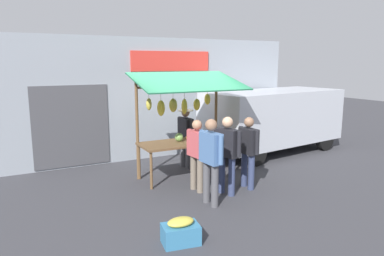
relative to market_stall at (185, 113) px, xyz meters
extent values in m
plane|color=#38383D|center=(0.01, 0.05, -1.54)|extent=(40.00, 40.00, 0.00)
cube|color=#8C939E|center=(0.01, -2.15, 0.16)|extent=(9.00, 0.25, 3.40)
cube|color=red|center=(-0.56, -2.01, 1.21)|extent=(2.40, 0.06, 0.56)
cube|color=#47474C|center=(2.27, -2.02, -0.44)|extent=(1.90, 0.04, 2.10)
cube|color=brown|center=(0.01, 0.05, -0.69)|extent=(2.20, 0.90, 0.05)
cylinder|color=brown|center=(1.05, 0.44, -1.13)|extent=(0.06, 0.06, 0.83)
cylinder|color=brown|center=(-1.03, 0.44, -1.13)|extent=(0.06, 0.06, 0.83)
cylinder|color=brown|center=(1.05, -0.34, -1.13)|extent=(0.06, 0.06, 0.83)
cylinder|color=brown|center=(-1.03, -0.34, -1.13)|extent=(0.06, 0.06, 0.83)
cylinder|color=brown|center=(1.07, -0.35, -0.37)|extent=(0.07, 0.07, 2.35)
cylinder|color=brown|center=(-1.05, -0.35, -0.37)|extent=(0.07, 0.07, 2.35)
cylinder|color=brown|center=(0.01, -0.35, 0.61)|extent=(2.12, 0.06, 0.06)
cube|color=#23724C|center=(0.01, 0.20, 0.76)|extent=(2.50, 1.46, 0.39)
cylinder|color=brown|center=(-0.79, -0.34, 0.51)|extent=(0.01, 0.01, 0.21)
ellipsoid|color=yellow|center=(-0.79, -0.34, 0.27)|extent=(0.18, 0.21, 0.27)
cylinder|color=brown|center=(-0.48, -0.32, 0.45)|extent=(0.01, 0.01, 0.31)
ellipsoid|color=yellow|center=(-0.48, -0.32, 0.15)|extent=(0.20, 0.17, 0.29)
cylinder|color=brown|center=(-0.15, -0.36, 0.46)|extent=(0.01, 0.01, 0.30)
ellipsoid|color=yellow|center=(-0.15, -0.36, 0.12)|extent=(0.22, 0.23, 0.38)
cylinder|color=brown|center=(0.16, -0.34, 0.47)|extent=(0.01, 0.01, 0.28)
ellipsoid|color=gold|center=(0.16, -0.34, 0.17)|extent=(0.20, 0.16, 0.33)
cylinder|color=brown|center=(0.49, -0.30, 0.46)|extent=(0.01, 0.01, 0.30)
ellipsoid|color=yellow|center=(0.49, -0.30, 0.12)|extent=(0.24, 0.23, 0.37)
cylinder|color=brown|center=(0.79, -0.30, 0.49)|extent=(0.01, 0.01, 0.24)
ellipsoid|color=gold|center=(0.79, -0.30, 0.23)|extent=(0.19, 0.20, 0.28)
ellipsoid|color=gold|center=(-0.13, -0.11, -0.61)|extent=(0.17, 0.21, 0.10)
ellipsoid|color=orange|center=(-0.59, 0.20, -0.59)|extent=(0.26, 0.23, 0.14)
sphere|color=#729E4C|center=(0.15, -0.03, -0.56)|extent=(0.20, 0.20, 0.20)
cylinder|color=#4C4C51|center=(-0.35, -0.83, -1.16)|extent=(0.14, 0.14, 0.77)
cylinder|color=#4C4C51|center=(-0.36, -0.58, -1.16)|extent=(0.14, 0.14, 0.77)
cube|color=black|center=(-0.36, -0.70, -0.50)|extent=(0.25, 0.48, 0.54)
cylinder|color=black|center=(-0.34, -1.00, -0.48)|extent=(0.09, 0.09, 0.50)
cylinder|color=black|center=(-0.37, -0.41, -0.48)|extent=(0.09, 0.09, 0.50)
sphere|color=#8C664C|center=(-0.36, -0.70, -0.10)|extent=(0.21, 0.21, 0.21)
cylinder|color=beige|center=(-0.36, -0.70, -0.03)|extent=(0.40, 0.40, 0.02)
cylinder|color=navy|center=(-0.28, 1.56, -1.14)|extent=(0.14, 0.14, 0.81)
cylinder|color=navy|center=(-0.20, 1.31, -1.14)|extent=(0.14, 0.14, 0.81)
cube|color=black|center=(-0.24, 1.43, -0.44)|extent=(0.35, 0.53, 0.57)
cylinder|color=black|center=(-0.33, 1.73, -0.42)|extent=(0.09, 0.09, 0.53)
cylinder|color=black|center=(-0.15, 1.14, -0.42)|extent=(0.09, 0.09, 0.53)
sphere|color=tan|center=(-0.24, 1.43, -0.02)|extent=(0.22, 0.22, 0.22)
cylinder|color=navy|center=(-0.85, 1.46, -1.15)|extent=(0.14, 0.14, 0.78)
cylinder|color=navy|center=(-0.85, 1.20, -1.15)|extent=(0.14, 0.14, 0.78)
cube|color=black|center=(-0.85, 1.33, -0.49)|extent=(0.22, 0.47, 0.55)
cylinder|color=black|center=(-0.85, 1.62, -0.47)|extent=(0.09, 0.09, 0.51)
cylinder|color=black|center=(-0.85, 1.03, -0.47)|extent=(0.09, 0.09, 0.51)
sphere|color=#8C664C|center=(-0.85, 1.33, -0.08)|extent=(0.21, 0.21, 0.21)
cylinder|color=#726656|center=(0.20, 1.10, -1.16)|extent=(0.14, 0.14, 0.76)
cylinder|color=#726656|center=(0.23, 0.84, -1.16)|extent=(0.14, 0.14, 0.76)
cube|color=#BF4C51|center=(0.22, 0.97, -0.51)|extent=(0.26, 0.48, 0.54)
cylinder|color=#BF4C51|center=(0.19, 1.26, -0.49)|extent=(0.09, 0.09, 0.50)
cylinder|color=#BF4C51|center=(0.24, 0.68, -0.49)|extent=(0.09, 0.09, 0.50)
sphere|color=#A87A5B|center=(0.22, 0.97, -0.10)|extent=(0.21, 0.21, 0.21)
cylinder|color=#4C4C51|center=(0.33, 1.90, -1.12)|extent=(0.14, 0.14, 0.83)
cylinder|color=#4C4C51|center=(0.35, 1.62, -1.12)|extent=(0.14, 0.14, 0.83)
cube|color=#476B9E|center=(0.34, 1.76, -0.41)|extent=(0.26, 0.52, 0.59)
cylinder|color=#476B9E|center=(0.32, 2.07, -0.39)|extent=(0.09, 0.09, 0.54)
cylinder|color=#476B9E|center=(0.37, 1.45, -0.39)|extent=(0.09, 0.09, 0.54)
sphere|color=#8C664C|center=(0.34, 1.76, 0.03)|extent=(0.23, 0.23, 0.23)
cube|color=silver|center=(-3.46, -0.98, -0.44)|extent=(4.59, 2.38, 1.55)
cube|color=black|center=(-2.15, -0.82, -0.16)|extent=(1.62, 1.97, 0.68)
cylinder|color=black|center=(-2.08, 0.03, -1.21)|extent=(0.68, 0.26, 0.66)
cylinder|color=black|center=(-1.87, -1.62, -1.21)|extent=(0.68, 0.26, 0.66)
cylinder|color=black|center=(-5.05, -0.34, -1.21)|extent=(0.68, 0.26, 0.66)
cylinder|color=black|center=(-4.84, -1.99, -1.21)|extent=(0.68, 0.26, 0.66)
cube|color=teal|center=(1.52, 2.87, -1.39)|extent=(0.61, 0.45, 0.30)
ellipsoid|color=gold|center=(1.52, 2.87, -1.19)|extent=(0.42, 0.28, 0.12)
camera|label=1|loc=(3.71, 7.43, 1.18)|focal=33.54mm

